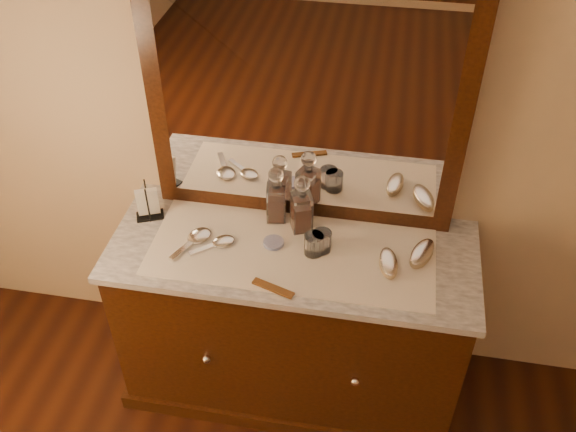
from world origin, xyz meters
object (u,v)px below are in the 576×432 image
(decanter_left, at_px, (276,200))
(pin_dish, at_px, (274,243))
(dresser_cabinet, at_px, (292,322))
(comb, at_px, (273,288))
(napkin_rack, at_px, (148,204))
(decanter_right, at_px, (302,209))
(brush_far, at_px, (422,254))
(hand_mirror_outer, at_px, (196,238))
(brush_near, at_px, (388,263))
(mirror_frame, at_px, (305,105))
(hand_mirror_inner, at_px, (220,243))

(decanter_left, bearing_deg, pin_dish, -83.26)
(dresser_cabinet, relative_size, comb, 8.54)
(napkin_rack, relative_size, decanter_right, 0.64)
(brush_far, height_order, hand_mirror_outer, brush_far)
(brush_near, height_order, hand_mirror_outer, brush_near)
(mirror_frame, relative_size, decanter_right, 4.67)
(dresser_cabinet, relative_size, decanter_left, 5.58)
(decanter_right, bearing_deg, hand_mirror_inner, -152.76)
(napkin_rack, xyz_separation_m, brush_far, (1.11, -0.05, -0.04))
(dresser_cabinet, relative_size, pin_dish, 17.20)
(napkin_rack, bearing_deg, decanter_right, 3.26)
(pin_dish, height_order, brush_far, brush_far)
(brush_far, relative_size, hand_mirror_outer, 0.82)
(comb, relative_size, hand_mirror_inner, 0.93)
(pin_dish, relative_size, decanter_right, 0.32)
(comb, bearing_deg, hand_mirror_outer, 167.85)
(mirror_frame, height_order, pin_dish, mirror_frame)
(dresser_cabinet, height_order, brush_far, brush_far)
(napkin_rack, xyz_separation_m, hand_mirror_outer, (0.23, -0.11, -0.05))
(pin_dish, xyz_separation_m, hand_mirror_inner, (-0.21, -0.04, 0.00))
(dresser_cabinet, bearing_deg, brush_near, -6.36)
(brush_near, bearing_deg, mirror_frame, 142.39)
(comb, distance_m, hand_mirror_outer, 0.41)
(pin_dish, relative_size, napkin_rack, 0.49)
(decanter_left, bearing_deg, mirror_frame, 40.20)
(mirror_frame, height_order, napkin_rack, mirror_frame)
(decanter_left, bearing_deg, hand_mirror_outer, -146.82)
(hand_mirror_outer, bearing_deg, decanter_right, 20.16)
(mirror_frame, relative_size, brush_near, 7.42)
(pin_dish, xyz_separation_m, napkin_rack, (-0.54, 0.08, 0.06))
(napkin_rack, xyz_separation_m, hand_mirror_inner, (0.33, -0.12, -0.05))
(comb, xyz_separation_m, hand_mirror_inner, (-0.25, 0.20, 0.00))
(mirror_frame, distance_m, hand_mirror_outer, 0.67)
(pin_dish, distance_m, comb, 0.24)
(comb, bearing_deg, brush_near, 42.87)
(comb, bearing_deg, decanter_left, 117.37)
(napkin_rack, relative_size, hand_mirror_outer, 0.75)
(brush_near, distance_m, hand_mirror_outer, 0.75)
(comb, height_order, brush_near, brush_near)
(dresser_cabinet, height_order, hand_mirror_inner, hand_mirror_inner)
(dresser_cabinet, xyz_separation_m, brush_near, (0.37, -0.04, 0.46))
(napkin_rack, bearing_deg, brush_near, -7.42)
(decanter_right, bearing_deg, decanter_left, 159.19)
(decanter_right, bearing_deg, napkin_rack, -176.74)
(pin_dish, bearing_deg, brush_near, -6.30)
(dresser_cabinet, distance_m, brush_near, 0.60)
(decanter_right, distance_m, hand_mirror_outer, 0.43)
(brush_near, bearing_deg, hand_mirror_outer, 178.60)
(decanter_right, height_order, hand_mirror_inner, decanter_right)
(brush_near, distance_m, hand_mirror_inner, 0.66)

